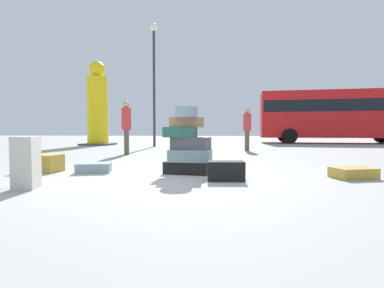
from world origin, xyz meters
The scene contains 12 objects.
ground_plane centered at (0.00, 0.00, 0.00)m, with size 80.00×80.00×0.00m, color #9E9E99.
suitcase_tower centered at (0.46, 0.50, 0.50)m, with size 0.86×0.63×1.17m.
suitcase_tan_upright_blue centered at (3.15, 0.25, 0.08)m, with size 0.62×0.41×0.17m, color #B28C33.
suitcase_slate_white_trunk centered at (-1.23, 0.36, 0.09)m, with size 0.58×0.41×0.17m, color gray.
suitcase_tan_behind_tower centered at (-2.21, 0.34, 0.16)m, with size 0.64×0.42×0.32m, color #B28C33.
suitcase_black_foreground_near centered at (1.14, -0.21, 0.15)m, with size 0.54×0.29×0.29m, color black.
suitcase_cream_foreground_far centered at (-1.43, -1.13, 0.34)m, with size 0.26×0.33×0.68m, color beige.
person_bearded_onlooker centered at (1.93, 6.45, 0.96)m, with size 0.30×0.33×1.63m.
person_tourist_with_camera centered at (-2.01, 4.27, 1.01)m, with size 0.30×0.31×1.70m.
yellow_dummy_statue centered at (-5.64, 10.05, 1.97)m, with size 1.51×1.51×4.42m.
parked_bus centered at (7.93, 14.07, 1.83)m, with size 9.32×3.22×3.15m.
lamp_post centered at (-2.27, 8.87, 3.81)m, with size 0.36×0.36×5.80m.
Camera 1 is at (1.14, -4.56, 0.75)m, focal length 26.92 mm.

